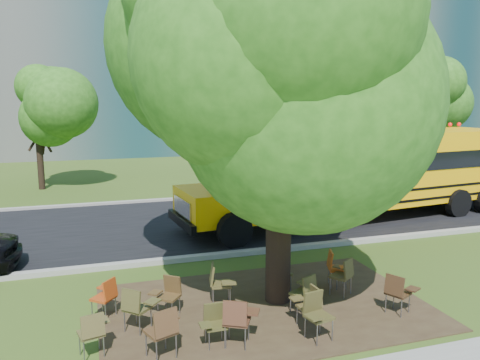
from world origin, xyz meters
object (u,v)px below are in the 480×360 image
object	(u,v)px
chair_2	(164,327)
chair_6	(310,302)
chair_0	(93,329)
chair_8	(106,294)
school_bus	(368,169)
chair_11	(305,290)
chair_10	(218,280)
chair_14	(277,269)
chair_1	(137,305)
chair_4	(238,318)
chair_7	(398,290)
chair_5	(316,311)
chair_12	(336,265)
chair_13	(344,273)
main_tree	(281,59)
chair_9	(169,292)
chair_3	(214,321)

from	to	relation	value
chair_2	chair_6	bearing A→B (deg)	-14.48
chair_0	chair_8	world-z (taller)	same
school_bus	chair_11	xyz separation A→B (m)	(-5.84, -6.88, -1.36)
chair_10	chair_14	bearing A→B (deg)	109.42
chair_1	chair_4	size ratio (longest dim) A/B	0.97
chair_7	chair_8	xyz separation A→B (m)	(-5.84, 1.69, -0.02)
chair_5	chair_6	bearing A→B (deg)	-116.26
chair_6	chair_10	xyz separation A→B (m)	(-1.48, 1.51, 0.06)
chair_12	chair_13	bearing A→B (deg)	11.89
chair_4	chair_7	size ratio (longest dim) A/B	1.06
main_tree	chair_2	xyz separation A→B (m)	(-2.79, -1.65, -4.71)
chair_10	school_bus	bearing A→B (deg)	139.13
chair_14	chair_1	bearing A→B (deg)	1.60
main_tree	chair_0	size ratio (longest dim) A/B	10.33
chair_7	main_tree	bearing A→B (deg)	-150.46
chair_6	chair_10	bearing A→B (deg)	39.88
chair_1	chair_14	distance (m)	3.42
chair_0	chair_9	size ratio (longest dim) A/B	1.02
main_tree	chair_2	size ratio (longest dim) A/B	9.16
chair_9	chair_14	xyz separation A→B (m)	(2.59, 0.38, 0.08)
main_tree	chair_5	size ratio (longest dim) A/B	9.67
chair_11	chair_14	distance (m)	1.21
chair_1	chair_9	size ratio (longest dim) A/B	1.10
chair_1	chair_14	world-z (taller)	chair_14
chair_11	chair_8	bearing A→B (deg)	138.53
chair_13	chair_6	bearing A→B (deg)	-175.14
chair_8	chair_13	world-z (taller)	chair_13
chair_1	chair_13	distance (m)	4.72
chair_9	chair_10	world-z (taller)	chair_10
chair_13	chair_12	bearing A→B (deg)	48.62
chair_9	chair_0	bearing A→B (deg)	77.51
school_bus	chair_0	distance (m)	12.55
chair_6	chair_3	bearing A→B (deg)	88.82
chair_7	chair_11	distance (m)	1.94
chair_9	chair_14	size ratio (longest dim) A/B	0.87
chair_5	chair_12	world-z (taller)	chair_5
chair_4	chair_6	distance (m)	1.64
chair_5	chair_0	bearing A→B (deg)	-20.73
chair_8	chair_9	world-z (taller)	chair_8
chair_5	chair_14	distance (m)	2.23
chair_4	chair_6	size ratio (longest dim) A/B	1.13
main_tree	chair_1	world-z (taller)	main_tree
main_tree	chair_8	size ratio (longest dim) A/B	10.33
main_tree	chair_4	size ratio (longest dim) A/B	9.39
chair_2	chair_9	distance (m)	1.70
main_tree	chair_8	distance (m)	6.05
chair_0	chair_10	xyz separation A→B (m)	(2.63, 1.40, 0.05)
chair_0	chair_11	world-z (taller)	chair_11
chair_0	chair_4	bearing A→B (deg)	-23.34
chair_1	chair_10	xyz separation A→B (m)	(1.82, 0.71, 0.01)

